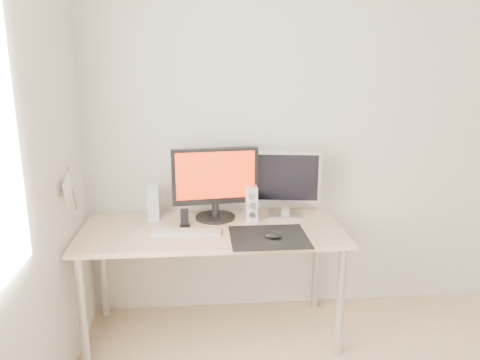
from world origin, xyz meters
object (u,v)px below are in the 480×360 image
mouse (273,235)px  desk (212,240)px  speaker_left (154,203)px  keyboard (187,232)px  speaker_right (251,204)px  phone_dock (185,221)px  second_monitor (286,181)px  main_monitor (215,181)px

mouse → desk: bearing=148.3°
speaker_left → keyboard: 0.36m
speaker_right → keyboard: 0.46m
speaker_left → phone_dock: 0.26m
second_monitor → keyboard: 0.73m
second_monitor → phone_dock: bearing=-167.4°
keyboard → second_monitor: bearing=22.6°
main_monitor → keyboard: bearing=-126.2°
speaker_left → speaker_right: size_ratio=1.00×
main_monitor → speaker_left: 0.42m
second_monitor → keyboard: size_ratio=1.05×
speaker_left → keyboard: (0.22, -0.27, -0.10)m
phone_dock → keyboard: bearing=-82.6°
keyboard → phone_dock: bearing=97.4°
phone_dock → second_monitor: bearing=12.6°
desk → speaker_left: size_ratio=7.12×
main_monitor → keyboard: (-0.18, -0.25, -0.25)m
speaker_left → speaker_right: (0.62, -0.07, 0.00)m
keyboard → desk: bearing=27.6°
speaker_left → speaker_right: 0.63m
main_monitor → second_monitor: (0.46, 0.02, -0.01)m
main_monitor → second_monitor: size_ratio=1.22×
keyboard → phone_dock: 0.12m
second_monitor → speaker_left: (-0.85, 0.00, -0.13)m
mouse → main_monitor: size_ratio=0.19×
speaker_left → second_monitor: bearing=-0.1°
mouse → phone_dock: 0.57m
mouse → main_monitor: (-0.32, 0.38, 0.23)m
desk → keyboard: (-0.15, -0.08, 0.09)m
main_monitor → speaker_left: main_monitor is taller
main_monitor → mouse: bearing=-50.3°
speaker_right → keyboard: speaker_right is taller
speaker_right → phone_dock: bearing=-169.7°
main_monitor → keyboard: size_ratio=1.28×
second_monitor → speaker_right: (-0.23, -0.07, -0.13)m
phone_dock → speaker_left: bearing=143.5°
speaker_left → speaker_right: bearing=-6.5°
mouse → keyboard: mouse is taller
desk → speaker_right: (0.26, 0.12, 0.19)m
second_monitor → speaker_left: bearing=179.9°
keyboard → phone_dock: phone_dock is taller
speaker_right → keyboard: bearing=-154.3°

